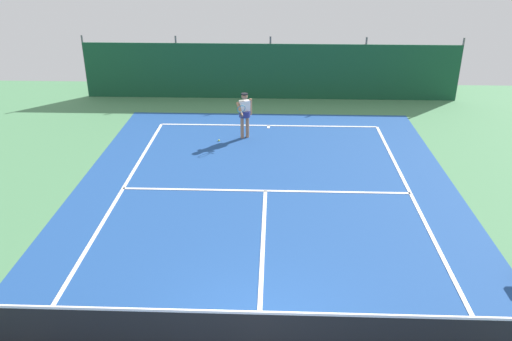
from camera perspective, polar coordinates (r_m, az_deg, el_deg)
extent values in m
cube|color=white|center=(20.02, 1.37, 4.93)|extent=(8.22, 0.10, 0.01)
cube|color=white|center=(14.96, 1.03, -2.22)|extent=(8.22, 0.10, 0.01)
cube|color=white|center=(19.87, 1.37, 4.78)|extent=(0.10, 0.30, 0.01)
cube|color=black|center=(9.38, 0.18, -17.57)|extent=(9.92, 0.03, 0.95)
cube|color=white|center=(9.05, 0.18, -15.22)|extent=(9.92, 0.04, 0.05)
cube|color=#14472D|center=(23.10, 1.55, 10.71)|extent=(16.22, 0.06, 2.40)
cylinder|color=#595B60|center=(24.58, -18.07, 10.75)|extent=(0.08, 0.08, 2.70)
cylinder|color=#595B60|center=(23.51, -8.57, 11.08)|extent=(0.08, 0.08, 2.70)
cylinder|color=#595B60|center=(23.12, 1.55, 11.11)|extent=(0.08, 0.08, 2.70)
cylinder|color=#595B60|center=(23.43, 11.70, 10.80)|extent=(0.08, 0.08, 2.70)
cylinder|color=#595B60|center=(24.42, 21.27, 10.21)|extent=(0.08, 0.08, 2.70)
cube|color=#234C1E|center=(23.84, 1.55, 9.55)|extent=(14.60, 0.70, 1.10)
cylinder|color=#9E7051|center=(18.74, -0.94, 4.82)|extent=(0.12, 0.12, 0.82)
cylinder|color=#9E7051|center=(18.67, -1.52, 4.75)|extent=(0.12, 0.12, 0.82)
cylinder|color=navy|center=(18.54, -1.24, 6.21)|extent=(0.40, 0.40, 0.22)
cube|color=white|center=(18.48, -1.25, 6.80)|extent=(0.41, 0.33, 0.56)
sphere|color=#9E7051|center=(18.35, -1.26, 8.07)|extent=(0.22, 0.22, 0.22)
cylinder|color=black|center=(18.33, -1.26, 8.34)|extent=(0.23, 0.23, 0.04)
cylinder|color=#9E7051|center=(18.55, -0.58, 6.96)|extent=(0.09, 0.09, 0.58)
cylinder|color=#9E7051|center=(18.29, -1.79, 6.69)|extent=(0.30, 0.52, 0.41)
cylinder|color=black|center=(18.04, -1.61, 6.06)|extent=(0.14, 0.26, 0.13)
torus|color=teal|center=(17.97, -1.61, 6.72)|extent=(0.33, 0.24, 0.29)
sphere|color=#CCDB33|center=(18.54, -4.06, 3.29)|extent=(0.07, 0.07, 0.07)
cube|color=navy|center=(25.67, -4.44, 10.98)|extent=(2.36, 4.41, 0.80)
cube|color=#2D333D|center=(25.52, -4.49, 12.46)|extent=(1.78, 2.08, 0.56)
cylinder|color=black|center=(27.03, -6.44, 10.72)|extent=(0.31, 0.66, 0.64)
cylinder|color=black|center=(27.07, -2.56, 10.87)|extent=(0.31, 0.66, 0.64)
cylinder|color=black|center=(24.51, -6.45, 9.27)|extent=(0.31, 0.66, 0.64)
cylinder|color=black|center=(24.55, -2.19, 9.43)|extent=(0.31, 0.66, 0.64)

